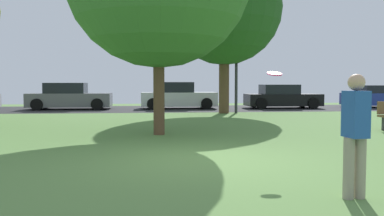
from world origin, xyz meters
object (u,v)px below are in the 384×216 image
(frisbee_disc, at_px, (275,74))
(parked_car_black, at_px, (282,97))
(oak_tree_right, at_px, (224,8))
(street_lamp_post, at_px, (236,67))
(parked_car_grey, at_px, (69,97))
(parked_car_blue, at_px, (378,97))
(person_bystander, at_px, (355,131))
(parked_car_white, at_px, (178,97))

(frisbee_disc, distance_m, parked_car_black, 17.34)
(oak_tree_right, relative_size, street_lamp_post, 1.75)
(parked_car_grey, distance_m, parked_car_black, 12.19)
(parked_car_grey, bearing_deg, street_lamp_post, -24.12)
(oak_tree_right, bearing_deg, parked_car_blue, 21.27)
(frisbee_disc, relative_size, parked_car_blue, 0.07)
(oak_tree_right, height_order, frisbee_disc, oak_tree_right)
(parked_car_black, bearing_deg, street_lamp_post, -133.38)
(parked_car_black, bearing_deg, frisbee_disc, -108.45)
(parked_car_grey, xyz_separation_m, street_lamp_post, (8.68, -3.89, 1.58))
(oak_tree_right, bearing_deg, street_lamp_post, 1.38)
(parked_car_blue, bearing_deg, parked_car_grey, -179.78)
(oak_tree_right, relative_size, parked_car_grey, 1.74)
(person_bystander, bearing_deg, oak_tree_right, -8.55)
(parked_car_grey, distance_m, parked_car_blue, 18.29)
(oak_tree_right, distance_m, parked_car_blue, 11.84)
(parked_car_white, distance_m, street_lamp_post, 4.94)
(parked_car_black, xyz_separation_m, parked_car_blue, (6.10, 0.25, -0.01))
(person_bystander, xyz_separation_m, frisbee_disc, (-0.33, 2.38, 0.77))
(frisbee_disc, bearing_deg, parked_car_white, 92.11)
(frisbee_disc, xyz_separation_m, parked_car_grey, (-6.71, 16.60, -0.96))
(person_bystander, relative_size, parked_car_black, 0.37)
(parked_car_grey, height_order, parked_car_white, parked_car_white)
(parked_car_white, height_order, parked_car_blue, parked_car_white)
(person_bystander, distance_m, parked_car_grey, 20.24)
(oak_tree_right, relative_size, parked_car_black, 1.83)
(parked_car_black, xyz_separation_m, street_lamp_post, (-3.51, -3.71, 1.62))
(oak_tree_right, distance_m, parked_car_black, 7.12)
(frisbee_disc, relative_size, parked_car_black, 0.07)
(parked_car_grey, bearing_deg, person_bystander, -69.65)
(person_bystander, relative_size, street_lamp_post, 0.35)
(oak_tree_right, xyz_separation_m, parked_car_white, (-1.98, 3.93, -4.40))
(parked_car_black, bearing_deg, parked_car_white, 178.07)
(person_bystander, height_order, parked_car_grey, person_bystander)
(parked_car_black, bearing_deg, oak_tree_right, -137.82)
(street_lamp_post, bearing_deg, oak_tree_right, -178.62)
(person_bystander, bearing_deg, frisbee_disc, 3.23)
(oak_tree_right, xyz_separation_m, frisbee_disc, (-1.37, -12.70, -3.45))
(parked_car_blue, bearing_deg, street_lamp_post, -157.60)
(parked_car_white, bearing_deg, parked_car_blue, 0.21)
(parked_car_grey, xyz_separation_m, parked_car_black, (12.19, -0.18, -0.04))
(person_bystander, xyz_separation_m, street_lamp_post, (1.64, 15.09, 1.38))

